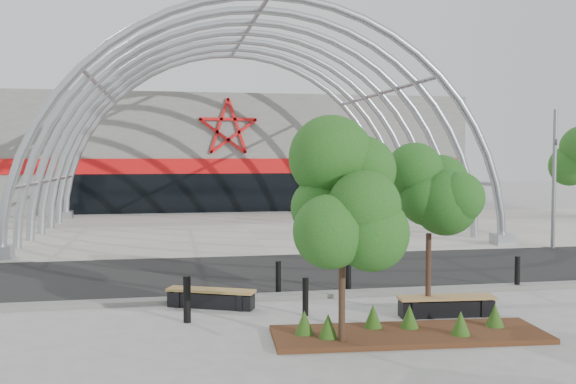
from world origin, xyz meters
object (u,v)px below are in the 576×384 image
(bench_0, at_px, (211,299))
(bench_1, at_px, (446,306))
(signal_pole, at_px, (554,176))
(street_tree_1, at_px, (429,200))
(street_tree_0, at_px, (342,196))
(bollard_2, at_px, (305,297))

(bench_0, xyz_separation_m, bench_1, (5.45, -1.88, 0.01))
(signal_pole, bearing_deg, street_tree_1, -134.77)
(signal_pole, distance_m, bench_0, 16.58)
(street_tree_0, relative_size, bench_0, 1.86)
(street_tree_0, bearing_deg, bench_1, 30.95)
(bench_0, bearing_deg, signal_pole, 28.05)
(bench_0, bearing_deg, street_tree_1, -19.74)
(street_tree_0, bearing_deg, street_tree_1, 36.10)
(bollard_2, bearing_deg, street_tree_0, -85.37)
(bench_0, relative_size, bench_1, 0.96)
(bench_1, relative_size, bollard_2, 2.56)
(street_tree_1, height_order, bench_1, street_tree_1)
(street_tree_0, bearing_deg, bollard_2, 94.63)
(street_tree_0, xyz_separation_m, bench_1, (3.07, 1.84, -2.78))
(signal_pole, bearing_deg, bench_1, -133.18)
(street_tree_0, distance_m, bench_1, 4.54)
(street_tree_1, bearing_deg, street_tree_0, -143.90)
(signal_pole, relative_size, street_tree_0, 1.35)
(bench_0, distance_m, bench_1, 5.77)
(street_tree_1, distance_m, bench_0, 5.91)
(bench_1, distance_m, bollard_2, 3.36)
(bollard_2, bearing_deg, bench_1, -11.72)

